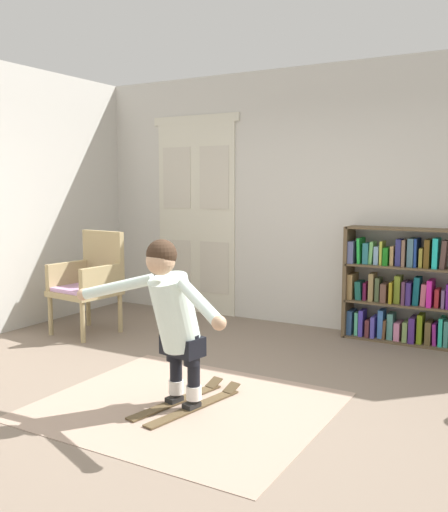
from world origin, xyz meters
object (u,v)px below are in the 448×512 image
object	(u,v)px
skis_pair	(188,402)
person_skier	(172,311)
wicker_chair	(90,280)
bookshelf	(413,293)

from	to	relation	value
skis_pair	person_skier	world-z (taller)	person_skier
wicker_chair	skis_pair	xyz separation A→B (m)	(2.07, -1.23, -0.56)
skis_pair	person_skier	xyz separation A→B (m)	(-0.03, -0.15, 0.71)
bookshelf	skis_pair	size ratio (longest dim) A/B	1.56
bookshelf	wicker_chair	world-z (taller)	bookshelf
wicker_chair	person_skier	size ratio (longest dim) A/B	0.78
wicker_chair	person_skier	bearing A→B (deg)	-33.90
bookshelf	skis_pair	xyz separation A→B (m)	(-1.07, -2.51, -0.50)
wicker_chair	person_skier	distance (m)	2.47
skis_pair	wicker_chair	bearing A→B (deg)	149.39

